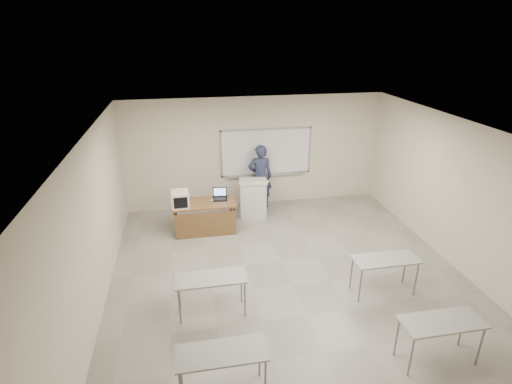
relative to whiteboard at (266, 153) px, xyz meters
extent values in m
cube|color=gray|center=(-0.30, -3.97, -1.49)|extent=(7.00, 8.00, 0.01)
cube|color=white|center=(0.00, 0.00, 0.02)|extent=(2.40, 0.03, 1.20)
cube|color=#B7BABC|center=(0.00, 0.00, 0.64)|extent=(2.48, 0.04, 0.04)
cube|color=#B7BABC|center=(0.00, 0.00, -0.60)|extent=(2.48, 0.04, 0.04)
cube|color=#B7BABC|center=(-1.22, 0.00, 0.02)|extent=(0.04, 0.04, 1.28)
cube|color=#B7BABC|center=(1.22, 0.00, 0.02)|extent=(0.04, 0.04, 1.28)
cube|color=#B7BABC|center=(0.00, -0.05, -0.64)|extent=(2.16, 0.07, 0.02)
cube|color=gray|center=(-1.90, -4.47, -0.77)|extent=(1.20, 0.50, 0.03)
cylinder|color=slate|center=(-2.45, -4.67, -1.13)|extent=(0.03, 0.03, 0.70)
cylinder|color=slate|center=(-1.35, -4.67, -1.13)|extent=(0.03, 0.03, 0.70)
cylinder|color=slate|center=(-2.45, -4.27, -1.13)|extent=(0.03, 0.03, 0.70)
cylinder|color=slate|center=(-1.35, -4.27, -1.13)|extent=(0.03, 0.03, 0.70)
cube|color=gray|center=(1.30, -4.47, -0.77)|extent=(1.20, 0.50, 0.03)
cylinder|color=slate|center=(0.75, -4.67, -1.13)|extent=(0.03, 0.03, 0.70)
cylinder|color=slate|center=(1.85, -4.67, -1.13)|extent=(0.03, 0.03, 0.70)
cylinder|color=slate|center=(0.75, -4.27, -1.13)|extent=(0.03, 0.03, 0.70)
cylinder|color=slate|center=(1.85, -4.27, -1.13)|extent=(0.03, 0.03, 0.70)
cube|color=gray|center=(-1.90, -6.17, -0.77)|extent=(1.20, 0.50, 0.03)
cylinder|color=slate|center=(-1.35, -6.37, -1.13)|extent=(0.03, 0.03, 0.70)
cylinder|color=slate|center=(-2.45, -5.97, -1.13)|extent=(0.03, 0.03, 0.70)
cylinder|color=slate|center=(-1.35, -5.97, -1.13)|extent=(0.03, 0.03, 0.70)
cube|color=gray|center=(1.30, -6.17, -0.77)|extent=(1.20, 0.50, 0.03)
cylinder|color=slate|center=(0.75, -6.37, -1.13)|extent=(0.03, 0.03, 0.70)
cylinder|color=slate|center=(1.85, -6.37, -1.13)|extent=(0.03, 0.03, 0.70)
cylinder|color=slate|center=(0.75, -5.97, -1.13)|extent=(0.03, 0.03, 0.70)
cylinder|color=slate|center=(1.85, -5.97, -1.13)|extent=(0.03, 0.03, 0.70)
cube|color=brown|center=(-1.81, -1.37, -0.75)|extent=(1.50, 0.75, 0.04)
cube|color=brown|center=(-1.81, -1.72, -1.17)|extent=(1.43, 0.03, 0.63)
cylinder|color=#3F2811|center=(-2.50, -1.68, -1.13)|extent=(0.06, 0.06, 0.71)
cylinder|color=#3F2811|center=(-1.12, -1.68, -1.13)|extent=(0.06, 0.06, 0.71)
cylinder|color=#3F2811|center=(-2.50, -1.05, -1.13)|extent=(0.06, 0.06, 0.71)
cylinder|color=#3F2811|center=(-1.12, -1.05, -1.13)|extent=(0.06, 0.06, 0.71)
cube|color=silver|center=(-0.50, -0.77, -1.00)|extent=(0.67, 0.48, 0.95)
cube|color=silver|center=(-0.50, -0.77, -0.51)|extent=(0.71, 0.52, 0.04)
cube|color=beige|center=(-2.36, -1.47, -0.55)|extent=(0.39, 0.41, 0.37)
cube|color=beige|center=(-2.36, -1.69, -0.55)|extent=(0.41, 0.04, 0.39)
cube|color=black|center=(-2.36, -1.72, -0.55)|extent=(0.31, 0.01, 0.27)
cube|color=black|center=(-1.41, -1.27, -0.72)|extent=(0.35, 0.25, 0.02)
cube|color=black|center=(-1.41, -1.28, -0.71)|extent=(0.29, 0.15, 0.01)
cube|color=black|center=(-1.41, -1.11, -0.59)|extent=(0.35, 0.07, 0.24)
cube|color=#98C9F4|center=(-1.41, -1.12, -0.59)|extent=(0.30, 0.05, 0.18)
ellipsoid|color=#999EA1|center=(-1.61, -1.32, -0.71)|extent=(0.10, 0.07, 0.04)
cube|color=beige|center=(-0.35, -0.89, -0.48)|extent=(0.46, 0.25, 0.02)
imported|color=black|center=(-0.21, -0.26, -0.59)|extent=(0.67, 0.46, 1.79)
camera|label=1|loc=(-2.19, -10.18, 3.18)|focal=28.00mm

